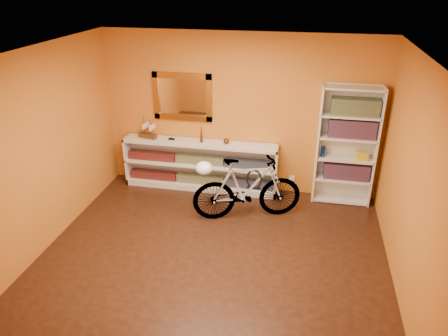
% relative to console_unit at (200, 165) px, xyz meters
% --- Properties ---
extents(floor, '(4.50, 4.00, 0.01)m').
position_rel_console_unit_xyz_m(floor, '(0.64, -1.81, -0.43)').
color(floor, black).
rests_on(floor, ground).
extents(ceiling, '(4.50, 4.00, 0.01)m').
position_rel_console_unit_xyz_m(ceiling, '(0.64, -1.81, 2.18)').
color(ceiling, silver).
rests_on(ceiling, ground).
extents(back_wall, '(4.50, 0.01, 2.60)m').
position_rel_console_unit_xyz_m(back_wall, '(0.64, 0.19, 0.88)').
color(back_wall, '#C26A1D').
rests_on(back_wall, ground).
extents(left_wall, '(0.01, 4.00, 2.60)m').
position_rel_console_unit_xyz_m(left_wall, '(-1.62, -1.81, 0.88)').
color(left_wall, '#C26A1D').
rests_on(left_wall, ground).
extents(right_wall, '(0.01, 4.00, 2.60)m').
position_rel_console_unit_xyz_m(right_wall, '(2.89, -1.81, 0.88)').
color(right_wall, '#C26A1D').
rests_on(right_wall, ground).
extents(gilt_mirror, '(0.98, 0.06, 0.78)m').
position_rel_console_unit_xyz_m(gilt_mirror, '(-0.31, 0.15, 1.12)').
color(gilt_mirror, '#945E1B').
rests_on(gilt_mirror, back_wall).
extents(wall_socket, '(0.09, 0.02, 0.09)m').
position_rel_console_unit_xyz_m(wall_socket, '(1.54, 0.17, -0.17)').
color(wall_socket, silver).
rests_on(wall_socket, back_wall).
extents(console_unit, '(2.60, 0.35, 0.85)m').
position_rel_console_unit_xyz_m(console_unit, '(0.00, 0.00, 0.00)').
color(console_unit, silver).
rests_on(console_unit, floor).
extents(cd_row_lower, '(2.50, 0.13, 0.14)m').
position_rel_console_unit_xyz_m(cd_row_lower, '(-0.00, -0.02, -0.26)').
color(cd_row_lower, black).
rests_on(cd_row_lower, console_unit).
extents(cd_row_upper, '(2.50, 0.13, 0.14)m').
position_rel_console_unit_xyz_m(cd_row_upper, '(-0.00, -0.02, 0.11)').
color(cd_row_upper, navy).
rests_on(cd_row_upper, console_unit).
extents(model_ship, '(0.32, 0.17, 0.37)m').
position_rel_console_unit_xyz_m(model_ship, '(-0.90, 0.00, 0.61)').
color(model_ship, '#3B2710').
rests_on(model_ship, console_unit).
extents(toy_car, '(0.00, 0.00, 0.00)m').
position_rel_console_unit_xyz_m(toy_car, '(-0.48, 0.00, 0.43)').
color(toy_car, black).
rests_on(toy_car, console_unit).
extents(bronze_ornament, '(0.05, 0.05, 0.31)m').
position_rel_console_unit_xyz_m(bronze_ornament, '(0.03, 0.00, 0.58)').
color(bronze_ornament, '#4F2E1B').
rests_on(bronze_ornament, console_unit).
extents(decorative_orb, '(0.09, 0.09, 0.09)m').
position_rel_console_unit_xyz_m(decorative_orb, '(0.45, 0.00, 0.47)').
color(decorative_orb, '#4F2E1B').
rests_on(decorative_orb, console_unit).
extents(bookcase, '(0.90, 0.30, 1.90)m').
position_rel_console_unit_xyz_m(bookcase, '(2.33, 0.03, 0.52)').
color(bookcase, silver).
rests_on(bookcase, floor).
extents(book_row_a, '(0.70, 0.22, 0.26)m').
position_rel_console_unit_xyz_m(book_row_a, '(2.38, 0.03, 0.12)').
color(book_row_a, maroon).
rests_on(book_row_a, bookcase).
extents(book_row_b, '(0.70, 0.22, 0.28)m').
position_rel_console_unit_xyz_m(book_row_b, '(2.38, 0.03, 0.83)').
color(book_row_b, maroon).
rests_on(book_row_b, bookcase).
extents(book_row_c, '(0.70, 0.22, 0.25)m').
position_rel_console_unit_xyz_m(book_row_c, '(2.38, 0.03, 1.16)').
color(book_row_c, navy).
rests_on(book_row_c, bookcase).
extents(travel_mug, '(0.07, 0.07, 0.17)m').
position_rel_console_unit_xyz_m(travel_mug, '(1.99, 0.01, 0.42)').
color(travel_mug, '#163997').
rests_on(travel_mug, bookcase).
extents(red_tin, '(0.18, 0.18, 0.18)m').
position_rel_console_unit_xyz_m(red_tin, '(2.13, 0.06, 1.13)').
color(red_tin, maroon).
rests_on(red_tin, bookcase).
extents(yellow_bag, '(0.18, 0.13, 0.13)m').
position_rel_console_unit_xyz_m(yellow_bag, '(2.58, -0.01, 0.41)').
color(yellow_bag, gold).
rests_on(yellow_bag, bookcase).
extents(bicycle, '(0.94, 1.71, 0.98)m').
position_rel_console_unit_xyz_m(bicycle, '(0.92, -0.79, 0.06)').
color(bicycle, silver).
rests_on(bicycle, floor).
extents(helmet, '(0.25, 0.24, 0.19)m').
position_rel_console_unit_xyz_m(helmet, '(0.32, -0.99, 0.44)').
color(helmet, white).
rests_on(helmet, bicycle).
extents(u_lock, '(0.23, 0.02, 0.23)m').
position_rel_console_unit_xyz_m(u_lock, '(1.02, -0.75, 0.21)').
color(u_lock, black).
rests_on(u_lock, bicycle).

